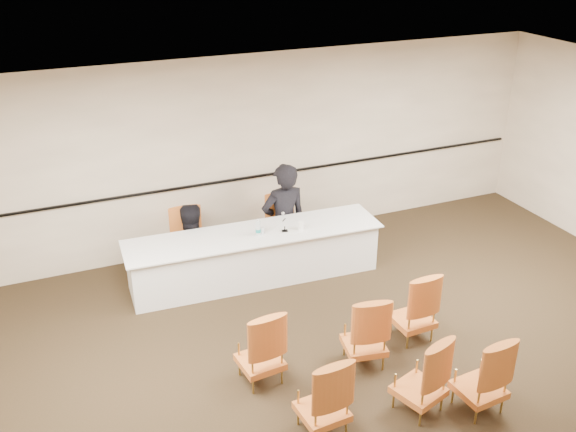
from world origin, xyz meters
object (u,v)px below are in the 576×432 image
at_px(water_bottle, 258,227).
at_px(aud_chair_back_right, 481,372).
at_px(panel_table, 255,256).
at_px(aud_chair_front_right, 414,305).
at_px(panelist_second, 190,256).
at_px(aud_chair_back_mid, 420,373).
at_px(panelist_main_chair, 284,227).
at_px(coffee_cup, 301,226).
at_px(aud_chair_back_left, 323,394).
at_px(aud_chair_front_mid, 365,329).
at_px(panelist_main, 284,224).
at_px(microphone, 285,224).
at_px(drinking_glass, 262,231).
at_px(panelist_second_chair, 189,242).
at_px(aud_chair_front_left, 260,345).

relative_size(water_bottle, aud_chair_back_right, 0.26).
distance_m(panel_table, aud_chair_front_right, 2.48).
relative_size(panelist_second, aud_chair_back_mid, 1.73).
distance_m(panelist_main_chair, coffee_cup, 0.75).
distance_m(panel_table, aud_chair_back_left, 3.16).
bearing_deg(aud_chair_front_mid, aud_chair_front_right, 25.47).
relative_size(panel_table, panelist_second, 2.23).
height_order(panelist_main, microphone, panelist_main).
height_order(aud_chair_back_left, aud_chair_back_right, same).
distance_m(panel_table, water_bottle, 0.50).
bearing_deg(drinking_glass, water_bottle, -169.00).
distance_m(panelist_main_chair, aud_chair_front_mid, 2.85).
height_order(water_bottle, coffee_cup, water_bottle).
xyz_separation_m(panelist_second_chair, coffee_cup, (1.45, -0.75, 0.32)).
bearing_deg(aud_chair_front_right, panelist_main, 101.87).
xyz_separation_m(panelist_second_chair, aud_chair_back_left, (0.37, -3.72, 0.00)).
bearing_deg(aud_chair_front_left, aud_chair_front_mid, -14.31).
xyz_separation_m(panel_table, panelist_second, (-0.80, 0.59, -0.13)).
bearing_deg(aud_chair_back_left, panelist_second_chair, 91.60).
relative_size(aud_chair_front_mid, aud_chair_back_left, 1.00).
height_order(aud_chair_front_right, aud_chair_back_right, same).
xyz_separation_m(water_bottle, aud_chair_front_left, (-0.76, -2.06, -0.38)).
relative_size(water_bottle, aud_chair_back_left, 0.26).
bearing_deg(aud_chair_back_mid, panelist_second, 92.72).
height_order(aud_chair_front_left, aud_chair_front_mid, same).
height_order(panelist_second_chair, aud_chair_front_right, same).
xyz_separation_m(panelist_second, aud_chair_front_left, (0.07, -2.73, 0.23)).
xyz_separation_m(panelist_main, aud_chair_front_left, (-1.39, -2.65, -0.04)).
xyz_separation_m(panelist_main_chair, coffee_cup, (-0.02, -0.67, 0.32)).
height_order(panelist_main_chair, panelist_second_chair, same).
distance_m(panelist_second_chair, aud_chair_front_right, 3.42).
distance_m(aud_chair_front_left, aud_chair_back_left, 1.03).
bearing_deg(aud_chair_front_mid, aud_chair_front_left, -178.31).
height_order(panelist_second, aud_chair_back_left, panelist_second).
xyz_separation_m(panelist_second_chair, aud_chair_front_mid, (1.30, -2.92, 0.00)).
height_order(drinking_glass, aud_chair_back_mid, aud_chair_back_mid).
bearing_deg(panelist_second_chair, coffee_cup, -24.32).
bearing_deg(aud_chair_front_mid, aud_chair_back_left, -128.72).
relative_size(microphone, water_bottle, 1.03).
bearing_deg(panelist_main_chair, water_bottle, -134.00).
height_order(microphone, water_bottle, microphone).
bearing_deg(aud_chair_front_right, aud_chair_back_right, -94.00).
distance_m(panelist_main_chair, panelist_second, 1.49).
height_order(panelist_main_chair, panelist_second, panelist_second).
relative_size(microphone, aud_chair_back_mid, 0.26).
height_order(panelist_main, aud_chair_back_left, panelist_main).
relative_size(water_bottle, aud_chair_front_left, 0.26).
xyz_separation_m(microphone, coffee_cup, (0.23, -0.04, -0.06)).
bearing_deg(aud_chair_back_mid, water_bottle, 83.05).
distance_m(panelist_main_chair, panelist_second_chair, 1.47).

